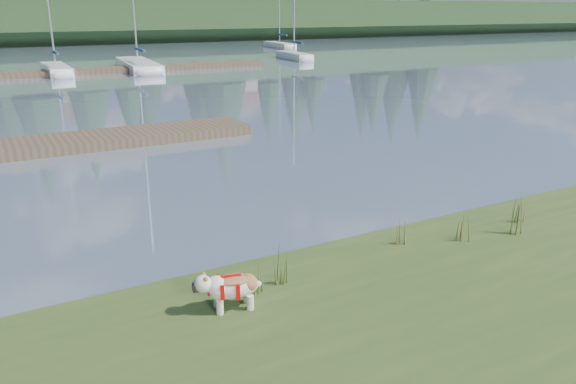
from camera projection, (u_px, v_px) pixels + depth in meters
ground at (41, 76)px, 34.97m from camera, size 200.00×200.00×0.00m
bulldog at (231, 286)px, 6.99m from camera, size 0.86×0.45×0.51m
dock_far at (74, 72)px, 35.85m from camera, size 26.00×2.20×0.30m
sailboat_bg_2 at (55, 68)px, 36.44m from camera, size 1.43×6.77×10.28m
sailboat_bg_3 at (136, 64)px, 39.54m from camera, size 2.83×9.84×14.06m
sailboat_bg_4 at (292, 55)px, 46.94m from camera, size 2.07×6.27×9.29m
sailboat_bg_5 at (277, 45)px, 60.92m from camera, size 2.11×7.04×10.03m
weed_0 at (282, 266)px, 7.61m from camera, size 0.17×0.14×0.68m
weed_1 at (403, 232)px, 8.99m from camera, size 0.17×0.14×0.49m
weed_2 at (517, 217)px, 9.34m from camera, size 0.17×0.14×0.73m
weed_3 at (257, 282)px, 7.36m from camera, size 0.17×0.14×0.46m
weed_4 at (463, 228)px, 9.10m from camera, size 0.17×0.14×0.52m
weed_5 at (522, 210)px, 9.91m from camera, size 0.17×0.14×0.54m
mud_lip at (286, 271)px, 8.72m from camera, size 60.00×0.50×0.14m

